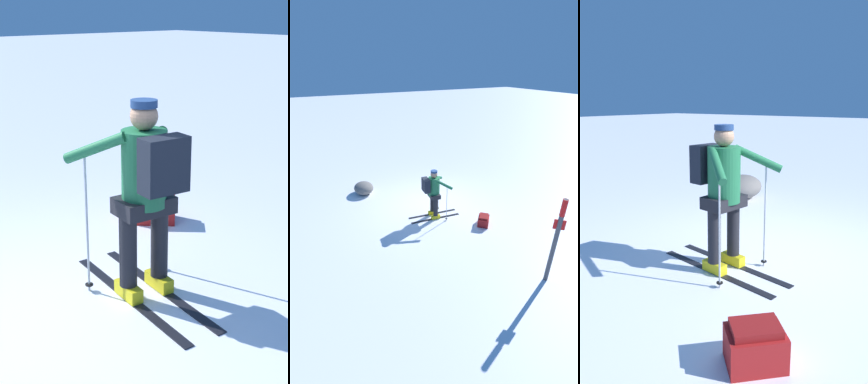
# 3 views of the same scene
# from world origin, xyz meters

# --- Properties ---
(ground_plane) EXTENTS (80.00, 80.00, 0.00)m
(ground_plane) POSITION_xyz_m (0.00, 0.00, 0.00)
(ground_plane) COLOR white
(skier) EXTENTS (1.03, 1.74, 1.69)m
(skier) POSITION_xyz_m (0.74, -0.32, 0.99)
(skier) COLOR black
(skier) RESTS_ON ground_plane
(dropped_backpack) EXTENTS (0.55, 0.54, 0.34)m
(dropped_backpack) POSITION_xyz_m (1.94, 0.88, 0.16)
(dropped_backpack) COLOR maroon
(dropped_backpack) RESTS_ON ground_plane
(rock_boulder) EXTENTS (0.87, 0.74, 0.48)m
(rock_boulder) POSITION_xyz_m (-2.12, -1.96, 0.24)
(rock_boulder) COLOR slate
(rock_boulder) RESTS_ON ground_plane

